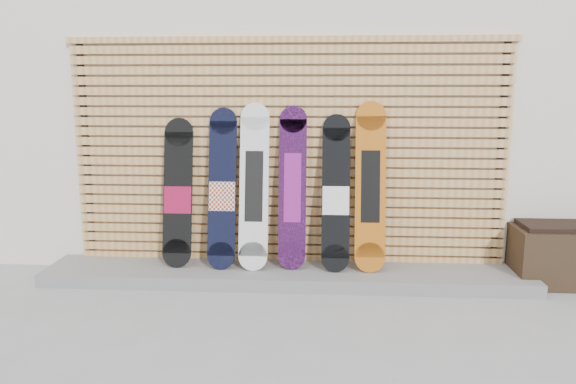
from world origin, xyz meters
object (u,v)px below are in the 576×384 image
Objects in this scene: snowboard_2 at (254,186)px; snowboard_3 at (293,188)px; snowboard_1 at (222,189)px; snowboard_0 at (178,194)px; snowboard_4 at (336,194)px; snowboard_5 at (370,187)px.

snowboard_2 is 1.02× the size of snowboard_3.
snowboard_3 is (0.67, 0.02, 0.02)m from snowboard_1.
snowboard_0 is 0.97× the size of snowboard_4.
snowboard_3 is at bearing 4.49° from snowboard_2.
snowboard_2 reaches higher than snowboard_1.
snowboard_1 is at bearing -2.16° from snowboard_0.
snowboard_1 is 1.08m from snowboard_4.
snowboard_0 is 0.92× the size of snowboard_3.
snowboard_4 is at bearing -178.46° from snowboard_5.
snowboard_0 is 0.93× the size of snowboard_1.
snowboard_0 is 1.84m from snowboard_5.
snowboard_4 reaches higher than snowboard_0.
snowboard_0 is 0.91× the size of snowboard_2.
snowboard_4 is (1.52, -0.02, 0.02)m from snowboard_0.
snowboard_0 is 0.44m from snowboard_1.
snowboard_5 is (1.10, 0.01, 0.01)m from snowboard_2.
snowboard_4 is at bearing -0.80° from snowboard_0.
snowboard_5 is at bearing 1.54° from snowboard_4.
snowboard_4 is at bearing -0.01° from snowboard_2.
snowboard_2 reaches higher than snowboard_3.
snowboard_2 is at bearing -1.62° from snowboard_0.
snowboard_2 is (0.31, -0.00, 0.03)m from snowboard_1.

